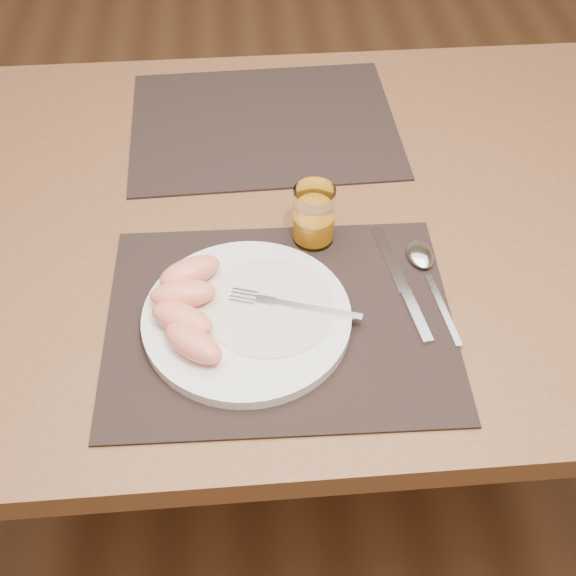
% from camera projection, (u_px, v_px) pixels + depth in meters
% --- Properties ---
extents(ground, '(5.00, 5.00, 0.00)m').
position_uv_depth(ground, '(288.00, 457.00, 1.65)').
color(ground, brown).
rests_on(ground, ground).
extents(table, '(1.40, 0.90, 0.75)m').
position_uv_depth(table, '(289.00, 248.00, 1.15)').
color(table, brown).
rests_on(table, ground).
extents(placemat_near, '(0.46, 0.36, 0.00)m').
position_uv_depth(placemat_near, '(280.00, 320.00, 0.94)').
color(placemat_near, black).
rests_on(placemat_near, table).
extents(placemat_far, '(0.46, 0.36, 0.00)m').
position_uv_depth(placemat_far, '(264.00, 124.00, 1.24)').
color(placemat_far, black).
rests_on(placemat_far, table).
extents(plate, '(0.27, 0.27, 0.02)m').
position_uv_depth(plate, '(247.00, 318.00, 0.93)').
color(plate, white).
rests_on(plate, placemat_near).
extents(plate_dressing, '(0.17, 0.17, 0.00)m').
position_uv_depth(plate_dressing, '(269.00, 306.00, 0.93)').
color(plate_dressing, white).
rests_on(plate_dressing, plate).
extents(fork, '(0.17, 0.07, 0.00)m').
position_uv_depth(fork, '(284.00, 304.00, 0.93)').
color(fork, silver).
rests_on(fork, plate).
extents(knife, '(0.05, 0.22, 0.01)m').
position_uv_depth(knife, '(405.00, 291.00, 0.97)').
color(knife, silver).
rests_on(knife, placemat_near).
extents(spoon, '(0.04, 0.19, 0.01)m').
position_uv_depth(spoon, '(423.00, 262.00, 1.00)').
color(spoon, silver).
rests_on(spoon, placemat_near).
extents(juice_glass, '(0.06, 0.06, 0.09)m').
position_uv_depth(juice_glass, '(314.00, 218.00, 1.01)').
color(juice_glass, white).
rests_on(juice_glass, placemat_near).
extents(grapefruit_wedges, '(0.11, 0.20, 0.03)m').
position_uv_depth(grapefruit_wedges, '(187.00, 306.00, 0.91)').
color(grapefruit_wedges, '#FF8C68').
rests_on(grapefruit_wedges, plate).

